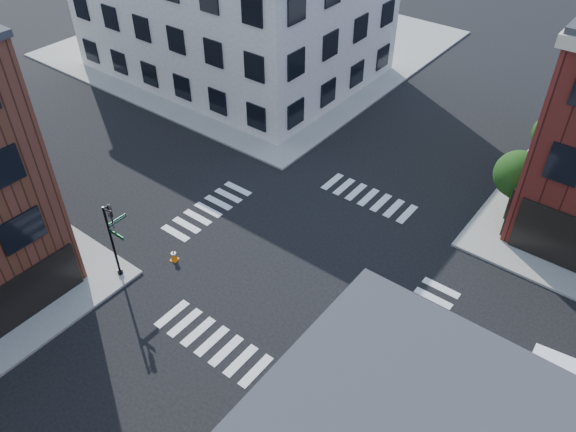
# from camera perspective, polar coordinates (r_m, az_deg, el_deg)

# --- Properties ---
(ground) EXTENTS (120.00, 120.00, 0.00)m
(ground) POSITION_cam_1_polar(r_m,az_deg,el_deg) (30.65, 1.33, -4.40)
(ground) COLOR black
(ground) RESTS_ON ground
(sidewalk_nw) EXTENTS (30.00, 30.00, 0.15)m
(sidewalk_nw) POSITION_cam_1_polar(r_m,az_deg,el_deg) (55.81, -3.28, 17.11)
(sidewalk_nw) COLOR gray
(sidewalk_nw) RESTS_ON ground
(building_nw) EXTENTS (22.00, 16.00, 11.00)m
(building_nw) POSITION_cam_1_polar(r_m,az_deg,el_deg) (49.18, -5.65, 20.62)
(building_nw) COLOR beige
(building_nw) RESTS_ON ground
(tree_near) EXTENTS (2.69, 2.69, 4.49)m
(tree_near) POSITION_cam_1_polar(r_m,az_deg,el_deg) (33.67, 22.38, 3.68)
(tree_near) COLOR black
(tree_near) RESTS_ON ground
(tree_far) EXTENTS (2.43, 2.43, 4.07)m
(tree_far) POSITION_cam_1_polar(r_m,az_deg,el_deg) (38.92, 25.25, 7.32)
(tree_far) COLOR black
(tree_far) RESTS_ON ground
(signal_pole) EXTENTS (1.29, 1.24, 4.60)m
(signal_pole) POSITION_cam_1_polar(r_m,az_deg,el_deg) (29.17, -17.34, -1.75)
(signal_pole) COLOR black
(signal_pole) RESTS_ON ground
(box_truck) EXTENTS (7.38, 3.05, 3.26)m
(box_truck) POSITION_cam_1_polar(r_m,az_deg,el_deg) (25.39, 26.87, -17.13)
(box_truck) COLOR white
(box_truck) RESTS_ON ground
(traffic_cone) EXTENTS (0.49, 0.49, 0.73)m
(traffic_cone) POSITION_cam_1_polar(r_m,az_deg,el_deg) (30.98, -11.53, -3.92)
(traffic_cone) COLOR orange
(traffic_cone) RESTS_ON ground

